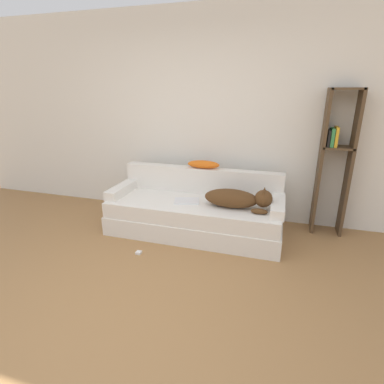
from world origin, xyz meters
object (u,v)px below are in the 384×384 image
Objects in this scene: couch at (194,217)px; power_adapter at (139,253)px; throw_pillow at (203,164)px; laptop at (187,201)px; dog at (238,198)px; bookshelf at (335,158)px.

couch is 0.83m from power_adapter.
throw_pillow is 7.12× the size of power_adapter.
throw_pillow is at bearing 59.82° from laptop.
bookshelf is (1.04, 0.57, 0.42)m from dog.
laptop is at bearing 60.74° from power_adapter.
bookshelf is at bearing 29.00° from dog.
throw_pillow is 1.37m from power_adapter.
laptop is (-0.08, -0.04, 0.22)m from couch.
dog is 0.62m from laptop.
dog is 0.71m from throw_pillow.
bookshelf reaches higher than dog.
bookshelf is (1.65, 0.56, 0.52)m from laptop.
couch is at bearing 173.71° from dog.
throw_pillow is at bearing 141.70° from dog.
dog is at bearing -38.30° from throw_pillow.
bookshelf is (1.55, 0.17, 0.15)m from throw_pillow.
throw_pillow is (-0.51, 0.41, 0.27)m from dog.
couch is at bearing -93.17° from throw_pillow.
dog is 0.45× the size of bookshelf.
bookshelf reaches higher than throw_pillow.
bookshelf is (1.57, 0.52, 0.75)m from couch.
throw_pillow is 0.24× the size of bookshelf.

